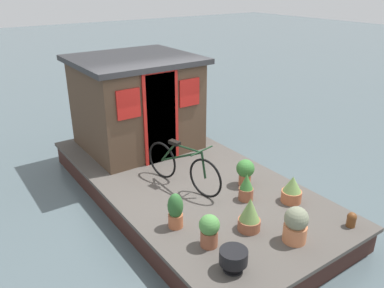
{
  "coord_description": "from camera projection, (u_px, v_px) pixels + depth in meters",
  "views": [
    {
      "loc": [
        -5.03,
        3.37,
        3.66
      ],
      "look_at": [
        -0.2,
        0.0,
        1.13
      ],
      "focal_mm": 36.28,
      "sensor_mm": 36.0,
      "label": 1
    }
  ],
  "objects": [
    {
      "name": "charcoal_grill",
      "position": [
        233.0,
        257.0,
        4.58
      ],
      "size": [
        0.34,
        0.34,
        0.28
      ],
      "color": "black",
      "rests_on": "houseboat_deck"
    },
    {
      "name": "potted_plant_fern",
      "position": [
        246.0,
        188.0,
        6.06
      ],
      "size": [
        0.23,
        0.23,
        0.45
      ],
      "color": "#935138",
      "rests_on": "houseboat_deck"
    },
    {
      "name": "potted_plant_succulent",
      "position": [
        245.0,
        171.0,
        6.48
      ],
      "size": [
        0.31,
        0.31,
        0.46
      ],
      "color": "#B2603D",
      "rests_on": "houseboat_deck"
    },
    {
      "name": "bicycle",
      "position": [
        183.0,
        167.0,
        6.39
      ],
      "size": [
        1.6,
        0.54,
        0.79
      ],
      "color": "black",
      "rests_on": "houseboat_deck"
    },
    {
      "name": "ground_plane",
      "position": [
        186.0,
        198.0,
        7.01
      ],
      "size": [
        60.0,
        60.0,
        0.0
      ],
      "primitive_type": "plane",
      "color": "#4C5B60"
    },
    {
      "name": "potted_plant_rosemary",
      "position": [
        175.0,
        211.0,
        5.37
      ],
      "size": [
        0.22,
        0.22,
        0.53
      ],
      "color": "#B2603D",
      "rests_on": "houseboat_deck"
    },
    {
      "name": "potted_plant_mint",
      "position": [
        250.0,
        215.0,
        5.32
      ],
      "size": [
        0.32,
        0.32,
        0.5
      ],
      "color": "#935138",
      "rests_on": "houseboat_deck"
    },
    {
      "name": "potted_plant_ivy",
      "position": [
        209.0,
        230.0,
        4.99
      ],
      "size": [
        0.27,
        0.27,
        0.45
      ],
      "color": "#935138",
      "rests_on": "houseboat_deck"
    },
    {
      "name": "potted_plant_geranium",
      "position": [
        296.0,
        225.0,
        5.08
      ],
      "size": [
        0.32,
        0.32,
        0.51
      ],
      "color": "#C6754C",
      "rests_on": "houseboat_deck"
    },
    {
      "name": "potted_plant_basil",
      "position": [
        292.0,
        190.0,
        6.01
      ],
      "size": [
        0.32,
        0.32,
        0.44
      ],
      "color": "#B2603D",
      "rests_on": "houseboat_deck"
    },
    {
      "name": "mooring_bollard",
      "position": [
        352.0,
        219.0,
        5.43
      ],
      "size": [
        0.13,
        0.13,
        0.22
      ],
      "color": "brown",
      "rests_on": "houseboat_deck"
    },
    {
      "name": "houseboat_cabin",
      "position": [
        137.0,
        102.0,
        7.79
      ],
      "size": [
        2.11,
        2.31,
        1.84
      ],
      "color": "#4C3828",
      "rests_on": "houseboat_deck"
    },
    {
      "name": "houseboat_deck",
      "position": [
        186.0,
        187.0,
        6.92
      ],
      "size": [
        5.73,
        2.87,
        0.43
      ],
      "color": "#4C4742",
      "rests_on": "ground_plane"
    }
  ]
}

